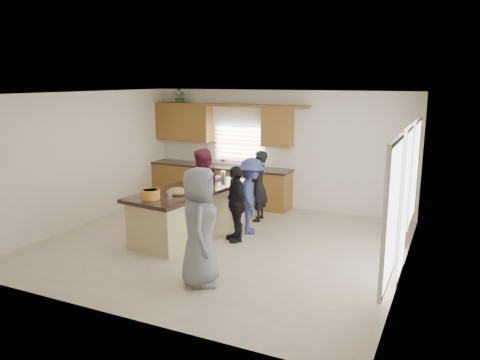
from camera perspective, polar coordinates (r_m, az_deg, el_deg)
The scene contains 18 objects.
floor at distance 8.92m, azimuth -2.37°, elevation -7.80°, with size 6.50×6.50×0.00m, color beige.
room_shell at distance 8.46m, azimuth -2.49°, elevation 4.38°, with size 6.52×6.02×2.81m.
back_cabinetry at distance 11.68m, azimuth -2.64°, elevation 1.65°, with size 4.08×0.66×2.46m.
right_wall_glazing at distance 7.52m, azimuth 19.37°, elevation -1.63°, with size 0.06×4.00×2.25m.
island at distance 9.34m, azimuth -6.12°, elevation -4.03°, with size 1.47×2.82×0.95m.
platter_front at distance 8.82m, azimuth -7.70°, elevation -1.50°, with size 0.44×0.44×0.18m.
platter_mid at distance 9.39m, azimuth -4.66°, elevation -0.59°, with size 0.48×0.48×0.19m.
platter_back at distance 9.72m, azimuth -5.17°, elevation -0.16°, with size 0.36×0.36×0.15m.
salad_bowl at distance 8.50m, azimuth -10.85°, elevation -1.68°, with size 0.33×0.33×0.17m.
clear_cup at distance 8.44m, azimuth -8.55°, elevation -1.99°, with size 0.08×0.08×0.10m, color white.
plate_stack at distance 10.02m, azimuth -3.04°, elevation 0.25°, with size 0.24×0.24×0.05m, color #B48ECF.
flower_vase at distance 10.08m, azimuth -2.04°, elevation 1.46°, with size 0.14×0.14×0.42m.
potted_plant at distance 12.13m, azimuth -7.29°, elevation 10.03°, with size 0.38×0.33×0.42m, color #376B2B.
woman_left_back at distance 10.16m, azimuth 2.30°, elevation -0.75°, with size 0.56×0.37×1.55m, color black.
woman_left_mid at distance 9.27m, azimuth -4.68°, elevation -1.47°, with size 0.84×0.66×1.73m, color maroon.
woman_left_front at distance 8.90m, azimuth -0.52°, elevation -2.90°, with size 0.86×0.36×1.47m, color black.
woman_right_back at distance 9.35m, azimuth 1.36°, elevation -1.94°, with size 0.99×0.57×1.53m, color navy.
woman_right_front at distance 7.01m, azimuth -4.95°, elevation -5.69°, with size 0.88×0.57×1.81m, color slate.
Camera 1 is at (3.88, -7.43, 3.05)m, focal length 35.00 mm.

